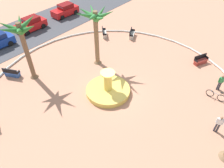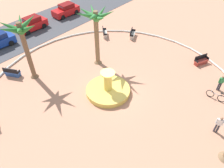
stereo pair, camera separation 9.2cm
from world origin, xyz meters
The scene contains 15 objects.
ground_plane centered at (0.00, 0.00, 0.00)m, with size 80.00×80.00×0.00m, color tan.
plaza_curb centered at (0.00, 0.00, 0.10)m, with size 23.33×23.33×0.20m, color silver.
street_asphalt centered at (0.00, 16.07, 0.01)m, with size 48.00×8.00×0.03m, color #424247.
fountain centered at (-0.36, 0.37, 0.33)m, with size 3.99×3.99×2.32m.
palm_tree_near_fountain centered at (-3.43, 7.40, 4.48)m, with size 3.61×3.31×6.03m.
palm_tree_by_curb centered at (2.40, 4.28, 4.50)m, with size 3.53×3.62×5.98m.
bench_east centered at (7.17, 7.54, 0.35)m, with size 1.47×1.50×1.00m.
bench_north centered at (9.21, 4.68, 0.35)m, with size 1.65×1.17×1.00m.
bench_southeast centered at (-4.71, 9.18, 0.35)m, with size 1.17×1.65×1.00m.
bench_southwest centered at (9.35, -4.23, 0.35)m, with size 1.66×1.12×1.00m.
bicycle_red_frame centered at (5.14, -7.38, 0.38)m, with size 0.44×1.72×0.94m.
person_cyclist_photo centered at (6.50, -7.15, 0.94)m, with size 0.39×0.42×1.67m.
person_pedestrian_stroll centered at (1.69, -8.71, 0.95)m, with size 0.27×0.52×1.69m.
parked_car_second centered at (2.26, 16.03, 0.78)m, with size 4.00×1.93×1.67m.
parked_car_third centered at (8.12, 16.06, 0.78)m, with size 4.06×2.04×1.67m.
Camera 1 is at (-10.94, -9.01, 13.66)m, focal length 34.37 mm.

